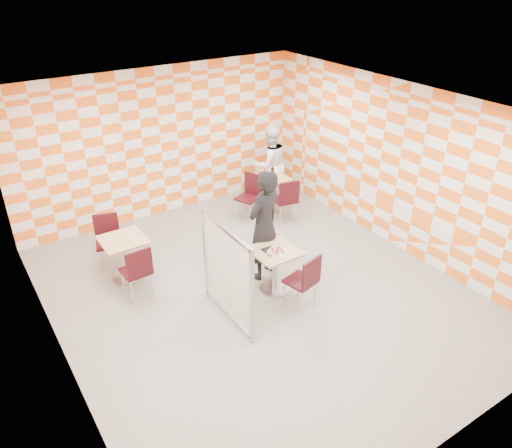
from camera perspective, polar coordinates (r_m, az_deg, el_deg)
The scene contains 15 objects.
room_shell at distance 7.79m, azimuth -2.01°, elevation 3.08°, with size 7.00×7.00×7.00m.
main_table at distance 7.97m, azimuth 2.19°, elevation -4.48°, with size 0.70×0.70×0.75m.
second_table at distance 10.48m, azimuth 1.53°, elevation 4.15°, with size 0.70×0.70×0.75m.
empty_table at distance 8.53m, azimuth -14.79°, elevation -3.08°, with size 0.70×0.70×0.75m.
chair_main_front at distance 7.59m, azimuth 5.69°, elevation -6.19°, with size 0.51×0.51×0.92m.
chair_second_front at distance 10.00m, azimuth 3.56°, elevation 3.05°, with size 0.50×0.51×0.92m.
chair_second_side at distance 10.20m, azimuth -0.65°, elevation 3.64°, with size 0.55×0.55×0.92m.
chair_empty_near at distance 7.97m, azimuth -13.39°, elevation -5.01°, with size 0.44×0.45×0.92m.
chair_empty_far at distance 8.99m, azimuth -16.59°, elevation -1.33°, with size 0.53×0.54×0.92m.
partition at distance 7.21m, azimuth -3.30°, elevation -5.76°, with size 0.08×1.38×1.55m.
man_dark at distance 8.10m, azimuth 0.91°, elevation -0.18°, with size 0.70×0.46×1.91m, color black.
man_white at distance 10.77m, azimuth 1.60°, elevation 6.85°, with size 0.83×0.65×1.71m, color white.
pizza_on_foil at distance 7.82m, azimuth 2.29°, elevation -2.95°, with size 0.40×0.40×0.04m.
sport_bottle at distance 10.36m, azimuth 0.64°, elevation 5.84°, with size 0.06×0.06×0.20m.
soda_bottle at distance 10.38m, azimuth 1.89°, elevation 5.97°, with size 0.07×0.07×0.23m.
Camera 1 is at (-3.63, -5.46, 4.87)m, focal length 35.00 mm.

